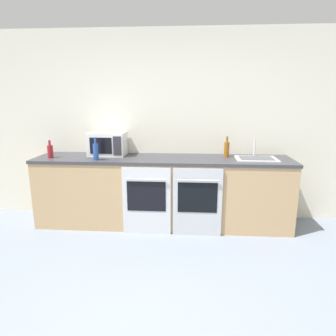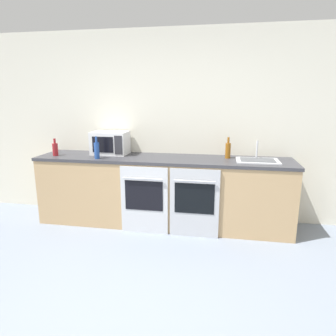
# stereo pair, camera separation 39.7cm
# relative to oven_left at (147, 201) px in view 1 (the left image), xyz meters

# --- Properties ---
(ground_plane) EXTENTS (16.00, 16.00, 0.00)m
(ground_plane) POSITION_rel_oven_left_xyz_m (0.17, -1.68, -0.44)
(ground_plane) COLOR gray
(wall_back) EXTENTS (10.00, 0.06, 2.60)m
(wall_back) POSITION_rel_oven_left_xyz_m (0.17, 0.69, 0.86)
(wall_back) COLOR silver
(wall_back) RESTS_ON ground_plane
(counter_back) EXTENTS (3.37, 0.67, 0.93)m
(counter_back) POSITION_rel_oven_left_xyz_m (0.17, 0.34, 0.02)
(counter_back) COLOR tan
(counter_back) RESTS_ON ground_plane
(oven_left) EXTENTS (0.60, 0.06, 0.87)m
(oven_left) POSITION_rel_oven_left_xyz_m (0.00, 0.00, 0.00)
(oven_left) COLOR silver
(oven_left) RESTS_ON ground_plane
(oven_right) EXTENTS (0.60, 0.06, 0.87)m
(oven_right) POSITION_rel_oven_left_xyz_m (0.63, 0.00, 0.00)
(oven_right) COLOR #B7BABF
(oven_right) RESTS_ON ground_plane
(microwave) EXTENTS (0.49, 0.34, 0.31)m
(microwave) POSITION_rel_oven_left_xyz_m (-0.60, 0.47, 0.64)
(microwave) COLOR silver
(microwave) RESTS_ON counter_back
(bottle_amber) EXTENTS (0.07, 0.07, 0.28)m
(bottle_amber) POSITION_rel_oven_left_xyz_m (1.02, 0.45, 0.59)
(bottle_amber) COLOR #8C5114
(bottle_amber) RESTS_ON counter_back
(bottle_red) EXTENTS (0.07, 0.07, 0.23)m
(bottle_red) POSITION_rel_oven_left_xyz_m (-1.29, 0.22, 0.57)
(bottle_red) COLOR maroon
(bottle_red) RESTS_ON counter_back
(bottle_blue) EXTENTS (0.07, 0.07, 0.29)m
(bottle_blue) POSITION_rel_oven_left_xyz_m (-0.66, 0.13, 0.60)
(bottle_blue) COLOR #234793
(bottle_blue) RESTS_ON counter_back
(sink) EXTENTS (0.52, 0.37, 0.24)m
(sink) POSITION_rel_oven_left_xyz_m (1.38, 0.32, 0.50)
(sink) COLOR silver
(sink) RESTS_ON counter_back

